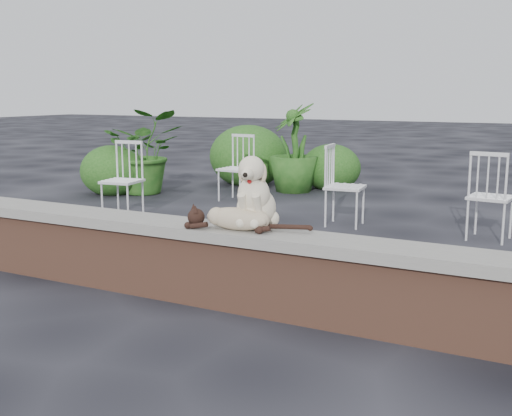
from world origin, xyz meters
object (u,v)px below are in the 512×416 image
at_px(potted_plant_a, 146,151).
at_px(potted_plant_b, 294,148).
at_px(chair_a, 122,180).
at_px(chair_e, 345,186).
at_px(chair_b, 236,168).
at_px(cat, 236,217).
at_px(dog, 256,190).
at_px(chair_c, 491,196).

relative_size(potted_plant_a, potted_plant_b, 0.94).
xyz_separation_m(chair_a, potted_plant_b, (1.05, 2.86, 0.22)).
xyz_separation_m(chair_e, chair_b, (-1.96, 0.91, 0.00)).
relative_size(chair_a, potted_plant_b, 0.68).
relative_size(cat, chair_b, 1.13).
bearing_deg(chair_b, potted_plant_a, -174.02).
relative_size(dog, potted_plant_b, 0.39).
bearing_deg(cat, chair_e, 85.22).
distance_m(dog, potted_plant_a, 5.42).
distance_m(chair_b, potted_plant_a, 1.56).
height_order(dog, chair_b, dog).
bearing_deg(potted_plant_a, chair_c, -9.36).
distance_m(chair_c, chair_e, 1.59).
xyz_separation_m(chair_e, potted_plant_b, (-1.56, 2.06, 0.22)).
distance_m(dog, chair_e, 2.98).
xyz_separation_m(chair_a, potted_plant_a, (-0.89, 1.66, 0.18)).
relative_size(cat, chair_a, 1.13).
bearing_deg(chair_c, chair_e, 6.71).
distance_m(potted_plant_a, potted_plant_b, 2.28).
bearing_deg(potted_plant_a, chair_e, -13.79).
height_order(dog, potted_plant_b, potted_plant_b).
bearing_deg(potted_plant_b, potted_plant_a, -148.39).
height_order(chair_c, chair_e, same).
bearing_deg(chair_c, potted_plant_b, -26.87).
height_order(chair_c, potted_plant_b, potted_plant_b).
bearing_deg(dog, chair_c, 57.37).
relative_size(dog, cat, 0.50).
xyz_separation_m(chair_b, potted_plant_a, (-1.55, -0.05, 0.18)).
distance_m(cat, chair_e, 3.10).
bearing_deg(chair_e, potted_plant_b, 31.26).
relative_size(chair_a, potted_plant_a, 0.73).
bearing_deg(potted_plant_a, dog, -44.44).
distance_m(chair_c, chair_b, 3.66).
bearing_deg(potted_plant_b, chair_e, -52.80).
distance_m(cat, chair_b, 4.58).
bearing_deg(cat, chair_a, 131.74).
xyz_separation_m(chair_c, chair_e, (-1.59, -0.02, 0.00)).
relative_size(chair_c, chair_a, 1.00).
bearing_deg(chair_b, chair_a, -106.99).
bearing_deg(potted_plant_b, dog, -68.93).
bearing_deg(cat, chair_b, 109.25).
xyz_separation_m(chair_c, chair_a, (-4.21, -0.82, 0.00)).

